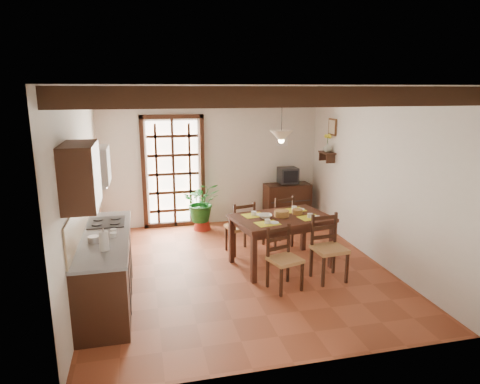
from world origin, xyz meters
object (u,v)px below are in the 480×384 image
object	(u,v)px
crt_tv	(288,175)
pendant_lamp	(281,135)
kitchen_counter	(106,267)
chair_near_right	(328,260)
potted_plant	(202,202)
chair_near_left	(284,270)
dining_table	(281,223)
chair_far_right	(278,230)
sideboard	(287,203)
chair_far_left	(240,236)

from	to	relation	value
crt_tv	pendant_lamp	world-z (taller)	pendant_lamp
kitchen_counter	chair_near_right	xyz separation A→B (m)	(3.15, -0.07, -0.17)
potted_plant	crt_tv	bearing A→B (deg)	4.74
chair_near_left	crt_tv	distance (m)	3.30
kitchen_counter	potted_plant	world-z (taller)	potted_plant
chair_near_right	pendant_lamp	size ratio (longest dim) A/B	1.15
dining_table	potted_plant	xyz separation A→B (m)	(-0.97, 2.05, -0.14)
chair_near_left	dining_table	bearing A→B (deg)	58.02
chair_far_right	crt_tv	size ratio (longest dim) A/B	2.47
sideboard	chair_near_left	bearing A→B (deg)	-111.60
sideboard	potted_plant	size ratio (longest dim) A/B	0.46
potted_plant	pendant_lamp	bearing A→B (deg)	-63.47
chair_far_left	pendant_lamp	bearing A→B (deg)	118.50
chair_far_left	chair_far_right	bearing A→B (deg)	178.04
chair_near_left	pendant_lamp	size ratio (longest dim) A/B	1.06
chair_near_left	potted_plant	xyz separation A→B (m)	(-0.75, 2.87, 0.29)
sideboard	pendant_lamp	world-z (taller)	pendant_lamp
crt_tv	potted_plant	distance (m)	1.91
kitchen_counter	chair_near_right	world-z (taller)	kitchen_counter
chair_far_left	potted_plant	distance (m)	1.48
kitchen_counter	chair_far_right	distance (m)	3.21
chair_far_left	chair_far_right	distance (m)	0.75
chair_far_right	pendant_lamp	bearing A→B (deg)	53.68
crt_tv	kitchen_counter	bearing A→B (deg)	-142.26
chair_far_right	crt_tv	distance (m)	1.69
kitchen_counter	crt_tv	bearing A→B (deg)	38.71
chair_near_right	pendant_lamp	world-z (taller)	pendant_lamp
crt_tv	pendant_lamp	bearing A→B (deg)	-113.67
chair_near_right	crt_tv	distance (m)	2.99
pendant_lamp	chair_far_right	bearing A→B (deg)	72.51
crt_tv	potted_plant	bearing A→B (deg)	-176.23
dining_table	chair_near_left	bearing A→B (deg)	-116.10
kitchen_counter	chair_near_right	bearing A→B (deg)	-1.25
dining_table	chair_far_right	bearing A→B (deg)	63.83
sideboard	potted_plant	xyz separation A→B (m)	(-1.86, -0.16, 0.16)
chair_near_right	kitchen_counter	bearing A→B (deg)	173.18
kitchen_counter	chair_near_right	distance (m)	3.15
chair_near_right	chair_far_right	xyz separation A→B (m)	(-0.28, 1.50, -0.01)
dining_table	potted_plant	bearing A→B (deg)	104.71
chair_far_right	potted_plant	xyz separation A→B (m)	(-1.20, 1.23, 0.27)
chair_near_right	chair_far_left	distance (m)	1.70
chair_far_left	potted_plant	bearing A→B (deg)	-83.83
dining_table	potted_plant	world-z (taller)	potted_plant
dining_table	crt_tv	distance (m)	2.39
chair_near_right	chair_far_left	bearing A→B (deg)	121.19
dining_table	crt_tv	bearing A→B (deg)	57.54
chair_near_left	sideboard	bearing A→B (deg)	53.37
chair_far_right	potted_plant	bearing A→B (deg)	-64.55
chair_far_right	sideboard	xyz separation A→B (m)	(0.65, 1.39, 0.11)
chair_far_left	sideboard	world-z (taller)	chair_far_left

